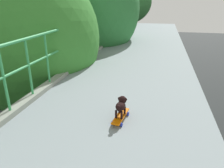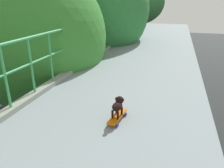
% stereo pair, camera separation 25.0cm
% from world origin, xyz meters
% --- Properties ---
extents(city_bus, '(2.69, 10.43, 3.31)m').
position_xyz_m(city_bus, '(-8.82, 18.85, 1.87)').
color(city_bus, beige).
rests_on(city_bus, ground).
extents(roadside_tree_mid, '(4.74, 4.74, 9.25)m').
position_xyz_m(roadside_tree_mid, '(-2.10, 5.73, 6.85)').
color(roadside_tree_mid, brown).
rests_on(roadside_tree_mid, ground).
extents(roadside_tree_far, '(5.33, 5.33, 10.18)m').
position_xyz_m(roadside_tree_far, '(-1.58, 9.72, 7.57)').
color(roadside_tree_far, '#4A3D32').
rests_on(roadside_tree_far, ground).
extents(roadside_tree_farthest, '(5.36, 5.36, 9.98)m').
position_xyz_m(roadside_tree_farthest, '(-1.74, 22.44, 7.73)').
color(roadside_tree_farthest, '#4E412D').
rests_on(roadside_tree_farthest, ground).
extents(toy_skateboard, '(0.23, 0.56, 0.09)m').
position_xyz_m(toy_skateboard, '(1.59, 2.66, 6.28)').
color(toy_skateboard, '#DF6102').
rests_on(toy_skateboard, overpass_deck).
extents(small_dog, '(0.18, 0.33, 0.31)m').
position_xyz_m(small_dog, '(1.60, 2.67, 6.49)').
color(small_dog, black).
rests_on(small_dog, toy_skateboard).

